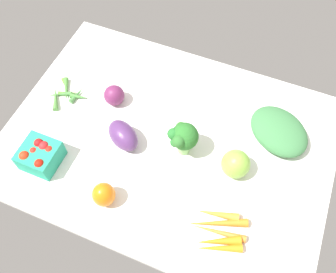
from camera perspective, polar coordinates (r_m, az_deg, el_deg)
tablecloth at (r=118.49cm, az=0.00°, el=-0.74°), size 104.00×76.00×2.00cm
okra_pile at (r=131.73cm, az=-15.61°, el=6.49°), size 14.90×13.63×1.96cm
eggplant at (r=114.85cm, az=-7.05°, el=0.17°), size 14.20×12.64×7.63cm
broccoli_head at (r=108.63cm, az=2.37°, el=-0.12°), size 9.19×9.66×12.81cm
leafy_greens_clump at (r=120.47cm, az=16.99°, el=0.82°), size 25.50×24.26×6.97cm
heirloom_tomato_green at (r=110.42cm, az=10.56°, el=-4.24°), size 8.79×8.79×8.79cm
berry_basket at (r=117.13cm, az=-19.44°, el=-2.77°), size 10.95×10.95×8.04cm
red_onion_center at (r=124.56cm, az=-8.44°, el=6.41°), size 6.99×6.99×6.99cm
bell_pepper_orange at (r=106.57cm, az=-10.05°, el=-8.96°), size 9.38×9.38×8.07cm
carrot_bunch at (r=105.38cm, az=7.79°, el=-14.46°), size 17.32×14.94×2.85cm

